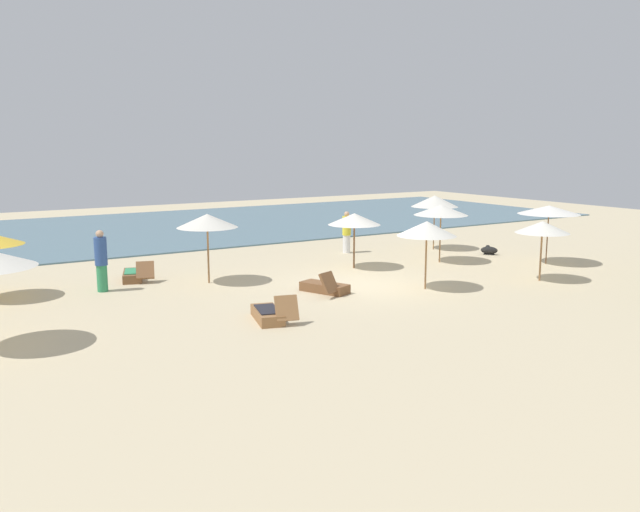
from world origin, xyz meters
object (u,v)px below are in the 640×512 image
(umbrella_6, at_px, (354,219))
(person_1, at_px, (101,261))
(dog, at_px, (489,250))
(umbrella_4, at_px, (549,210))
(lounger_0, at_px, (325,287))
(umbrella_7, at_px, (435,201))
(umbrella_3, at_px, (542,227))
(umbrella_0, at_px, (427,229))
(umbrella_1, at_px, (207,221))
(lounger_1, at_px, (134,275))
(person_0, at_px, (347,232))
(umbrella_2, at_px, (441,210))
(lounger_2, at_px, (269,314))

(umbrella_6, relative_size, person_1, 1.06)
(dog, bearing_deg, umbrella_4, -84.62)
(lounger_0, bearing_deg, umbrella_7, 28.25)
(umbrella_3, bearing_deg, umbrella_0, 165.21)
(umbrella_1, relative_size, person_1, 1.19)
(umbrella_3, xyz_separation_m, lounger_1, (-11.27, 7.14, -1.60))
(umbrella_3, relative_size, lounger_0, 1.14)
(person_0, height_order, dog, person_0)
(umbrella_2, xyz_separation_m, umbrella_4, (3.14, -2.37, 0.04))
(person_0, bearing_deg, umbrella_0, -104.11)
(person_1, bearing_deg, lounger_2, -64.03)
(umbrella_0, relative_size, dog, 2.92)
(umbrella_2, relative_size, person_1, 1.16)
(umbrella_1, bearing_deg, lounger_0, -52.56)
(lounger_1, xyz_separation_m, person_1, (-1.30, -1.15, 0.78))
(umbrella_6, distance_m, lounger_2, 7.70)
(umbrella_2, relative_size, umbrella_7, 0.95)
(lounger_1, bearing_deg, lounger_0, -48.19)
(person_0, bearing_deg, dog, -36.01)
(umbrella_0, bearing_deg, umbrella_7, 46.52)
(umbrella_0, bearing_deg, dog, 28.53)
(person_0, xyz_separation_m, dog, (4.67, -3.39, -0.68))
(umbrella_2, xyz_separation_m, lounger_2, (-9.32, -3.94, -1.81))
(umbrella_6, bearing_deg, umbrella_4, -25.39)
(umbrella_1, bearing_deg, umbrella_7, 6.75)
(umbrella_2, xyz_separation_m, umbrella_7, (1.86, 2.43, 0.06))
(umbrella_6, xyz_separation_m, dog, (6.32, -0.49, -1.60))
(lounger_2, relative_size, dog, 2.38)
(umbrella_0, bearing_deg, umbrella_1, 140.61)
(lounger_0, bearing_deg, lounger_2, -146.40)
(umbrella_0, xyz_separation_m, umbrella_1, (-5.34, 4.39, 0.13))
(umbrella_2, height_order, person_1, umbrella_2)
(umbrella_3, distance_m, umbrella_7, 6.85)
(umbrella_0, relative_size, person_0, 1.24)
(umbrella_4, height_order, lounger_0, umbrella_4)
(lounger_0, height_order, dog, lounger_0)
(lounger_2, bearing_deg, person_0, 45.20)
(umbrella_1, distance_m, lounger_0, 4.41)
(umbrella_1, distance_m, umbrella_7, 10.78)
(umbrella_0, relative_size, umbrella_3, 1.07)
(lounger_1, xyz_separation_m, lounger_2, (1.46, -6.80, 0.00))
(umbrella_6, relative_size, lounger_0, 1.15)
(umbrella_7, distance_m, person_1, 13.99)
(umbrella_0, bearing_deg, umbrella_2, 42.62)
(umbrella_1, xyz_separation_m, umbrella_3, (9.34, -5.44, -0.25))
(umbrella_1, xyz_separation_m, umbrella_7, (10.70, 1.27, 0.03))
(umbrella_3, xyz_separation_m, person_0, (-2.27, 7.93, -0.91))
(umbrella_2, relative_size, dog, 3.02)
(umbrella_7, relative_size, lounger_1, 1.28)
(umbrella_4, xyz_separation_m, dog, (-0.25, 2.62, -1.85))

